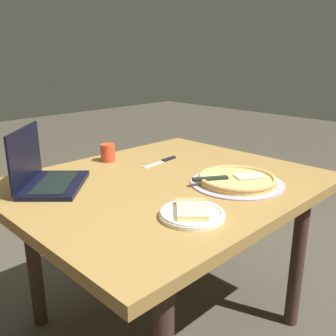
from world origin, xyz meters
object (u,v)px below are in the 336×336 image
pizza_plate (192,213)px  drink_cup (108,153)px  pizza_tray (237,180)px  table_knife (163,161)px  laptop (45,174)px  dining_table (165,198)px

pizza_plate → drink_cup: bearing=-105.0°
pizza_tray → table_knife: bearing=-91.3°
laptop → pizza_plate: size_ratio=1.75×
dining_table → table_knife: bearing=-132.2°
dining_table → pizza_tray: bearing=126.1°
drink_cup → dining_table: bearing=90.2°
laptop → drink_cup: 0.41m
drink_cup → laptop: bearing=17.8°
laptop → drink_cup: laptop is taller
dining_table → pizza_tray: (-0.17, 0.24, 0.10)m
dining_table → pizza_tray: 0.31m
drink_cup → table_knife: bearing=133.1°
laptop → pizza_tray: (-0.56, 0.51, -0.03)m
table_knife → drink_cup: 0.27m
table_knife → drink_cup: bearing=-46.9°
laptop → pizza_tray: size_ratio=0.99×
dining_table → drink_cup: drink_cup is taller
laptop → pizza_tray: 0.76m
pizza_plate → table_knife: (-0.38, -0.52, -0.01)m
pizza_plate → pizza_tray: same height
dining_table → table_knife: table_knife is taller
laptop → drink_cup: (-0.39, -0.12, -0.01)m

